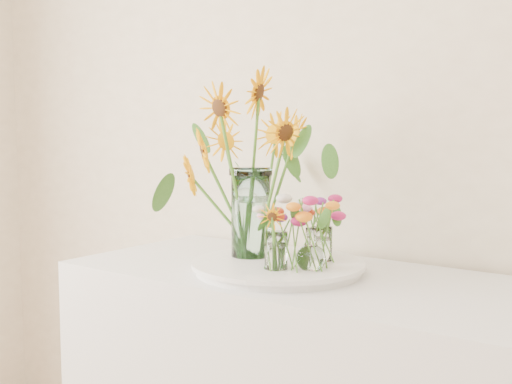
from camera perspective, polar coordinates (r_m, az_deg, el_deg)
tray at (r=1.77m, az=1.99°, el=-6.76°), size 0.45×0.45×0.02m
mason_jar at (r=1.82m, az=-0.48°, el=-1.87°), size 0.13×0.13×0.26m
sunflower_bouquet at (r=1.81m, az=-0.48°, el=2.32°), size 0.88×0.88×0.53m
small_vase_a at (r=1.67m, az=1.79°, el=-5.30°), size 0.07×0.07×0.10m
wildflower_posy_a at (r=1.66m, az=1.80°, el=-3.77°), size 0.19×0.19×0.19m
small_vase_b at (r=1.67m, az=4.90°, el=-5.11°), size 0.10×0.10×0.11m
wildflower_posy_b at (r=1.66m, az=4.91°, el=-3.59°), size 0.23×0.23×0.20m
small_vase_c at (r=1.78m, az=5.86°, el=-4.66°), size 0.06×0.06×0.10m
wildflower_posy_c at (r=1.77m, az=5.87°, el=-3.23°), size 0.18×0.18×0.19m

